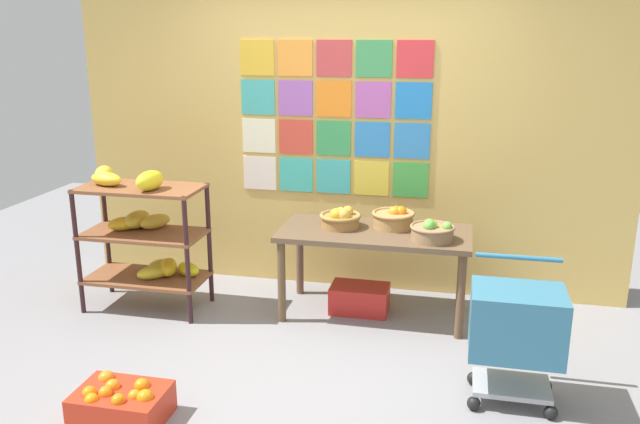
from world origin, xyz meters
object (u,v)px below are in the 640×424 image
object	(u,v)px
produce_crate_under_table	(360,298)
fruit_basket_left	(394,218)
fruit_basket_right	(341,218)
orange_crate_foreground	(121,403)
fruit_basket_centre	(432,231)
shopping_cart	(516,327)
banana_shelf_unit	(144,230)
display_table	(375,241)

from	to	relation	value
produce_crate_under_table	fruit_basket_left	bearing A→B (deg)	21.27
fruit_basket_right	produce_crate_under_table	bearing A→B (deg)	-4.00
orange_crate_foreground	fruit_basket_centre	bearing A→B (deg)	44.51
orange_crate_foreground	shopping_cart	bearing A→B (deg)	17.48
fruit_basket_right	banana_shelf_unit	bearing A→B (deg)	-170.07
banana_shelf_unit	produce_crate_under_table	distance (m)	1.76
fruit_basket_left	produce_crate_under_table	xyz separation A→B (m)	(-0.24, -0.09, -0.64)
produce_crate_under_table	shopping_cart	size ratio (longest dim) A/B	0.53
fruit_basket_centre	orange_crate_foreground	xyz separation A→B (m)	(-1.61, -1.58, -0.64)
fruit_basket_left	orange_crate_foreground	distance (m)	2.34
fruit_basket_left	display_table	bearing A→B (deg)	-137.32
fruit_basket_right	shopping_cart	size ratio (longest dim) A/B	0.38
banana_shelf_unit	fruit_basket_right	bearing A→B (deg)	9.93
fruit_basket_right	fruit_basket_left	bearing A→B (deg)	11.60
fruit_basket_right	produce_crate_under_table	size ratio (longest dim) A/B	0.71
banana_shelf_unit	shopping_cart	world-z (taller)	banana_shelf_unit
banana_shelf_unit	fruit_basket_left	distance (m)	1.93
banana_shelf_unit	display_table	xyz separation A→B (m)	(1.77, 0.23, -0.04)
fruit_basket_left	shopping_cart	distance (m)	1.46
display_table	fruit_basket_right	size ratio (longest dim) A/B	4.48
fruit_basket_right	fruit_basket_centre	distance (m)	0.72
fruit_basket_centre	shopping_cart	size ratio (longest dim) A/B	0.38
banana_shelf_unit	fruit_basket_right	world-z (taller)	banana_shelf_unit
fruit_basket_right	shopping_cart	xyz separation A→B (m)	(1.23, -1.08, -0.27)
produce_crate_under_table	display_table	bearing A→B (deg)	-12.45
banana_shelf_unit	display_table	size ratio (longest dim) A/B	0.79
orange_crate_foreground	shopping_cart	xyz separation A→B (m)	(2.14, 0.68, 0.37)
fruit_basket_left	produce_crate_under_table	world-z (taller)	fruit_basket_left
banana_shelf_unit	orange_crate_foreground	bearing A→B (deg)	-68.56
display_table	fruit_basket_left	xyz separation A→B (m)	(0.13, 0.12, 0.16)
shopping_cart	fruit_basket_right	bearing A→B (deg)	138.11
fruit_basket_centre	produce_crate_under_table	distance (m)	0.85
fruit_basket_right	fruit_basket_centre	size ratio (longest dim) A/B	1.00
display_table	fruit_basket_left	size ratio (longest dim) A/B	4.38
produce_crate_under_table	orange_crate_foreground	bearing A→B (deg)	-121.47
banana_shelf_unit	fruit_basket_left	world-z (taller)	banana_shelf_unit
fruit_basket_left	orange_crate_foreground	world-z (taller)	fruit_basket_left
orange_crate_foreground	display_table	bearing A→B (deg)	55.60
banana_shelf_unit	fruit_basket_centre	distance (m)	2.20
orange_crate_foreground	shopping_cart	distance (m)	2.28
display_table	fruit_basket_centre	world-z (taller)	fruit_basket_centre
fruit_basket_right	display_table	bearing A→B (deg)	-7.51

